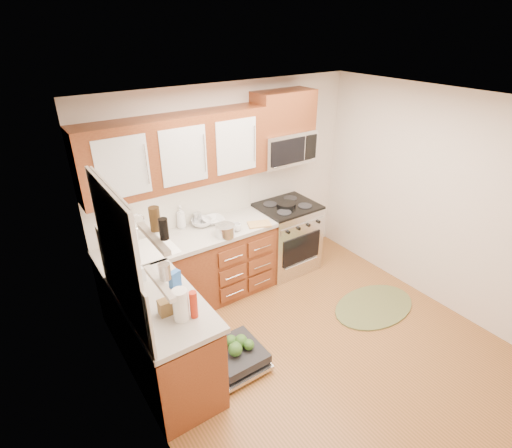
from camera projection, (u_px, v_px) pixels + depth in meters
floor at (318, 348)px, 4.24m from camera, size 3.50×3.50×0.00m
ceiling at (341, 108)px, 3.09m from camera, size 3.50×3.50×0.00m
wall_back at (229, 187)px, 4.95m from camera, size 3.50×0.04×2.50m
wall_left at (144, 319)px, 2.79m from camera, size 0.04×3.50×2.50m
wall_right at (440, 202)px, 4.55m from camera, size 0.04×3.50×2.50m
base_cabinet_back at (192, 273)px, 4.75m from camera, size 2.05×0.60×0.85m
base_cabinet_left at (166, 344)px, 3.71m from camera, size 0.60×1.25×0.85m
countertop_back at (190, 238)px, 4.52m from camera, size 2.07×0.64×0.05m
countertop_left at (162, 303)px, 3.49m from camera, size 0.64×1.27×0.05m
backsplash_back at (176, 204)px, 4.59m from camera, size 2.05×0.02×0.57m
backsplash_left at (123, 286)px, 3.20m from camera, size 0.02×1.25×0.57m
upper_cabinets at (177, 152)px, 4.17m from camera, size 2.05×0.35×0.75m
cabinet_over_mw at (283, 111)px, 4.76m from camera, size 0.76×0.35×0.47m
range at (286, 237)px, 5.41m from camera, size 0.76×0.64×0.95m
microwave at (284, 147)px, 4.94m from camera, size 0.76×0.38×0.40m
sink at (147, 261)px, 4.29m from camera, size 0.62×0.50×0.26m
dishwasher at (234, 358)px, 3.99m from camera, size 0.70×0.60×0.20m
window at (117, 251)px, 3.03m from camera, size 0.03×1.05×1.05m
window_blind at (113, 211)px, 2.89m from camera, size 0.02×0.96×0.40m
shelf_upper at (153, 238)px, 2.18m from camera, size 0.04×0.40×0.03m
shelf_lower at (159, 283)px, 2.32m from camera, size 0.04×0.40×0.03m
rug at (374, 306)px, 4.84m from camera, size 1.17×0.84×0.02m
skillet at (286, 205)px, 5.16m from camera, size 0.28×0.28×0.05m
stock_pot at (225, 231)px, 4.49m from camera, size 0.28×0.28×0.13m
cutting_board at (259, 224)px, 4.75m from camera, size 0.31×0.26×0.02m
canister at (198, 219)px, 4.74m from camera, size 0.12×0.12×0.15m
paper_towel_roll at (181, 305)px, 3.21m from camera, size 0.16×0.16×0.28m
mustard_bottle at (131, 285)px, 3.50m from camera, size 0.09×0.09×0.22m
red_bottle at (194, 305)px, 3.24m from camera, size 0.09×0.09×0.25m
wooden_box at (167, 307)px, 3.31m from camera, size 0.14×0.10×0.13m
blue_carton at (175, 279)px, 3.63m from camera, size 0.12×0.09×0.16m
bowl_a at (213, 220)px, 4.80m from camera, size 0.26×0.26×0.06m
bowl_b at (202, 222)px, 4.73m from camera, size 0.28×0.28×0.08m
cup at (237, 227)px, 4.61m from camera, size 0.14×0.14×0.09m
soap_bottle_a at (181, 217)px, 4.63m from camera, size 0.12×0.12×0.28m
soap_bottle_b at (138, 271)px, 3.70m from camera, size 0.12×0.12×0.21m
soap_bottle_c at (141, 302)px, 3.33m from camera, size 0.14×0.14×0.17m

